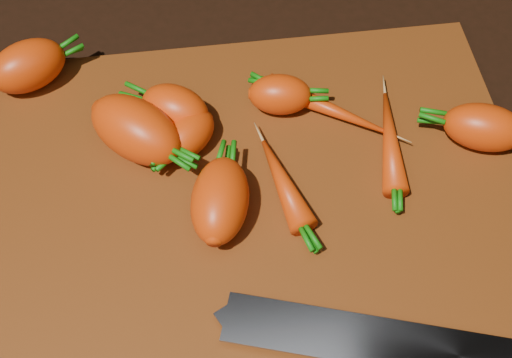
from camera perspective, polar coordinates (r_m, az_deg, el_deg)
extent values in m
cube|color=black|center=(0.67, 0.11, -2.40)|extent=(2.00, 2.00, 0.01)
cube|color=#5A280A|center=(0.66, 0.11, -1.90)|extent=(0.50, 0.40, 0.01)
ellipsoid|color=red|center=(0.75, -17.80, 8.60)|extent=(0.09, 0.08, 0.05)
ellipsoid|color=red|center=(0.69, -6.49, 5.57)|extent=(0.08, 0.08, 0.05)
ellipsoid|color=red|center=(0.67, -9.57, 3.91)|extent=(0.11, 0.11, 0.06)
ellipsoid|color=red|center=(0.62, -2.89, -1.73)|extent=(0.07, 0.10, 0.05)
ellipsoid|color=red|center=(0.67, -5.44, 3.54)|extent=(0.07, 0.07, 0.04)
ellipsoid|color=red|center=(0.70, 1.93, 6.77)|extent=(0.07, 0.05, 0.04)
ellipsoid|color=red|center=(0.70, 17.79, 3.95)|extent=(0.09, 0.07, 0.05)
ellipsoid|color=red|center=(0.69, 10.69, 3.04)|extent=(0.04, 0.12, 0.02)
ellipsoid|color=red|center=(0.70, 5.66, 5.70)|extent=(0.12, 0.09, 0.02)
ellipsoid|color=red|center=(0.65, 2.17, -0.30)|extent=(0.05, 0.10, 0.03)
cube|color=gray|center=(0.59, -2.51, -10.90)|extent=(0.24, 0.11, 0.00)
cube|color=gray|center=(0.59, 9.79, -12.75)|extent=(0.03, 0.04, 0.02)
cube|color=black|center=(0.60, 17.01, -13.56)|extent=(0.14, 0.06, 0.02)
cylinder|color=#B2B2B7|center=(0.59, 15.27, -13.02)|extent=(0.01, 0.01, 0.00)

